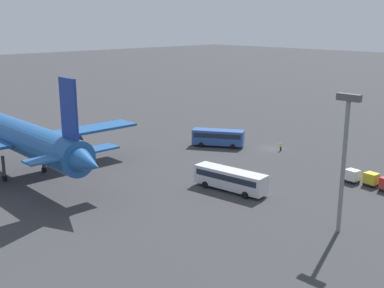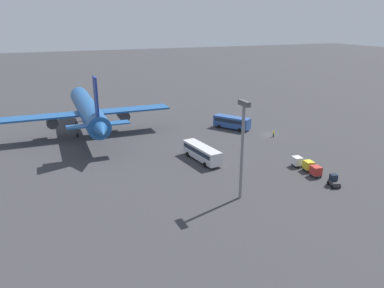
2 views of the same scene
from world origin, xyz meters
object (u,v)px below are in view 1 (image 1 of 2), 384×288
object	(u,v)px
cargo_cart_yellow	(371,179)
cargo_cart_white	(352,175)
shuttle_bus_near	(218,137)
worker_person	(281,147)
airplane	(18,136)
shuttle_bus_far	(230,178)

from	to	relation	value
cargo_cart_yellow	cargo_cart_white	distance (m)	2.83
shuttle_bus_near	worker_person	world-z (taller)	shuttle_bus_near
shuttle_bus_near	cargo_cart_yellow	bearing A→B (deg)	146.09
shuttle_bus_near	cargo_cart_white	bearing A→B (deg)	144.89
worker_person	airplane	bearing A→B (deg)	64.07
worker_person	shuttle_bus_near	bearing A→B (deg)	29.74
cargo_cart_yellow	shuttle_bus_near	bearing A→B (deg)	-1.15
cargo_cart_yellow	cargo_cart_white	world-z (taller)	same
shuttle_bus_near	shuttle_bus_far	world-z (taller)	shuttle_bus_near
airplane	shuttle_bus_near	xyz separation A→B (m)	(-9.93, -36.40, -4.47)
cargo_cart_yellow	cargo_cart_white	xyz separation A→B (m)	(2.78, 0.57, 0.00)
cargo_cart_white	airplane	bearing A→B (deg)	41.71
airplane	cargo_cart_yellow	bearing A→B (deg)	-138.80
shuttle_bus_near	shuttle_bus_far	distance (m)	25.71
shuttle_bus_far	cargo_cart_white	distance (m)	19.54
worker_person	cargo_cart_yellow	xyz separation A→B (m)	(-21.56, 6.79, 0.32)
shuttle_bus_near	cargo_cart_yellow	world-z (taller)	shuttle_bus_near
shuttle_bus_far	cargo_cart_white	size ratio (longest dim) A/B	5.37
shuttle_bus_near	cargo_cart_yellow	xyz separation A→B (m)	(-32.32, 0.65, -0.81)
shuttle_bus_near	cargo_cart_white	xyz separation A→B (m)	(-29.55, 1.21, -0.81)
airplane	cargo_cart_white	world-z (taller)	airplane
worker_person	cargo_cart_yellow	distance (m)	22.61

